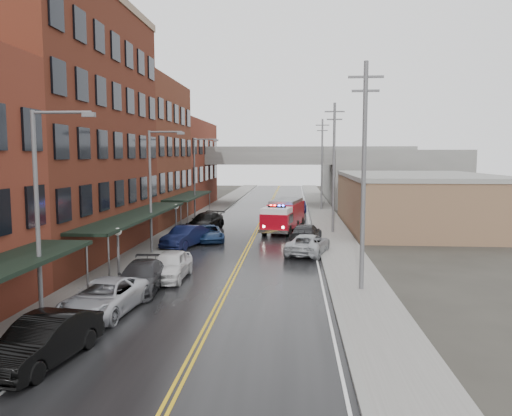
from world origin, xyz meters
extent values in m
cube|color=black|center=(0.00, 30.00, 0.01)|extent=(11.00, 160.00, 0.02)
cube|color=slate|center=(-7.30, 30.00, 0.07)|extent=(3.00, 160.00, 0.15)
cube|color=slate|center=(7.30, 30.00, 0.07)|extent=(3.00, 160.00, 0.15)
cube|color=gray|center=(-5.65, 30.00, 0.07)|extent=(0.30, 160.00, 0.15)
cube|color=gray|center=(5.65, 30.00, 0.07)|extent=(0.30, 160.00, 0.15)
cube|color=#5B2618|center=(-13.30, 23.00, 9.00)|extent=(9.00, 20.00, 18.00)
cube|color=#5D2C1B|center=(-13.30, 40.50, 7.50)|extent=(9.00, 15.00, 15.00)
cube|color=brown|center=(-13.30, 58.00, 6.00)|extent=(9.00, 20.00, 12.00)
cube|color=brown|center=(16.00, 40.00, 2.50)|extent=(14.00, 22.00, 5.00)
cube|color=slate|center=(18.00, 70.00, 4.00)|extent=(18.00, 30.00, 8.00)
cylinder|color=slate|center=(-6.35, 11.60, 1.50)|extent=(0.10, 0.10, 3.00)
cube|color=black|center=(-7.50, 23.00, 3.00)|extent=(2.60, 18.00, 0.18)
cylinder|color=slate|center=(-6.35, 14.40, 1.50)|extent=(0.10, 0.10, 3.00)
cylinder|color=slate|center=(-6.35, 31.60, 1.50)|extent=(0.10, 0.10, 3.00)
cube|color=black|center=(-7.50, 40.50, 3.00)|extent=(2.60, 13.00, 0.18)
cylinder|color=slate|center=(-6.35, 34.40, 1.50)|extent=(0.10, 0.10, 3.00)
cylinder|color=slate|center=(-6.35, 46.60, 1.50)|extent=(0.10, 0.10, 3.00)
cylinder|color=#59595B|center=(-6.40, 16.00, 1.40)|extent=(0.14, 0.14, 2.80)
sphere|color=silver|center=(-6.40, 16.00, 2.90)|extent=(0.44, 0.44, 0.44)
cylinder|color=#59595B|center=(-6.40, 30.00, 1.40)|extent=(0.14, 0.14, 2.80)
sphere|color=silver|center=(-6.40, 30.00, 2.90)|extent=(0.44, 0.44, 0.44)
cylinder|color=#59595B|center=(-6.80, 8.00, 4.50)|extent=(0.18, 0.18, 9.00)
cylinder|color=#59595B|center=(-5.60, 8.00, 8.90)|extent=(2.40, 0.12, 0.12)
cube|color=#59595B|center=(-4.50, 8.00, 8.80)|extent=(0.50, 0.22, 0.18)
cylinder|color=#59595B|center=(-6.80, 24.00, 4.50)|extent=(0.18, 0.18, 9.00)
cylinder|color=#59595B|center=(-5.60, 24.00, 8.90)|extent=(2.40, 0.12, 0.12)
cube|color=#59595B|center=(-4.50, 24.00, 8.80)|extent=(0.50, 0.22, 0.18)
cylinder|color=#59595B|center=(-6.80, 40.00, 4.50)|extent=(0.18, 0.18, 9.00)
cylinder|color=#59595B|center=(-5.60, 40.00, 8.90)|extent=(2.40, 0.12, 0.12)
cube|color=#59595B|center=(-4.50, 40.00, 8.80)|extent=(0.50, 0.22, 0.18)
cylinder|color=#59595B|center=(7.20, 15.00, 6.00)|extent=(0.24, 0.24, 12.00)
cube|color=#59595B|center=(7.20, 15.00, 11.20)|extent=(1.80, 0.12, 0.12)
cube|color=#59595B|center=(7.20, 15.00, 10.50)|extent=(1.40, 0.12, 0.12)
cylinder|color=#59595B|center=(7.20, 35.00, 6.00)|extent=(0.24, 0.24, 12.00)
cube|color=#59595B|center=(7.20, 35.00, 11.20)|extent=(1.80, 0.12, 0.12)
cube|color=#59595B|center=(7.20, 35.00, 10.50)|extent=(1.40, 0.12, 0.12)
cylinder|color=#59595B|center=(7.20, 55.00, 6.00)|extent=(0.24, 0.24, 12.00)
cube|color=#59595B|center=(7.20, 55.00, 11.20)|extent=(1.80, 0.12, 0.12)
cube|color=#59595B|center=(7.20, 55.00, 10.50)|extent=(1.40, 0.12, 0.12)
cube|color=slate|center=(0.00, 62.00, 6.75)|extent=(40.00, 10.00, 1.50)
cube|color=slate|center=(-11.00, 62.00, 3.00)|extent=(1.60, 8.00, 6.00)
cube|color=slate|center=(11.00, 62.00, 3.00)|extent=(1.60, 8.00, 6.00)
cube|color=maroon|center=(2.83, 37.30, 1.59)|extent=(3.61, 6.02, 2.15)
cube|color=maroon|center=(2.04, 33.39, 1.28)|extent=(3.03, 3.11, 1.53)
cube|color=silver|center=(2.04, 33.39, 2.30)|extent=(2.86, 2.88, 0.51)
cube|color=black|center=(2.08, 33.59, 1.59)|extent=(2.85, 2.11, 0.82)
cube|color=slate|center=(2.83, 37.30, 2.81)|extent=(3.28, 5.57, 0.31)
cube|color=black|center=(2.04, 33.39, 2.64)|extent=(1.66, 0.60, 0.14)
sphere|color=#FF0C0C|center=(1.49, 33.50, 2.72)|extent=(0.20, 0.20, 0.20)
sphere|color=#1933FF|center=(2.60, 33.28, 2.72)|extent=(0.20, 0.20, 0.20)
cylinder|color=black|center=(0.92, 33.51, 0.51)|extent=(1.07, 0.55, 1.02)
cylinder|color=black|center=(3.13, 33.06, 0.51)|extent=(1.07, 0.55, 1.02)
cylinder|color=black|center=(1.63, 37.02, 0.51)|extent=(1.07, 0.55, 1.02)
cylinder|color=black|center=(3.83, 36.57, 0.51)|extent=(1.07, 0.55, 1.02)
cylinder|color=black|center=(2.13, 39.52, 0.51)|extent=(1.07, 0.55, 1.02)
cylinder|color=black|center=(4.34, 39.08, 0.51)|extent=(1.07, 0.55, 1.02)
imported|color=black|center=(-5.00, 4.70, 0.83)|extent=(2.51, 5.25, 1.66)
imported|color=#AEB0B7|center=(-5.00, 10.20, 0.77)|extent=(3.01, 5.73, 1.54)
imported|color=#28282B|center=(-4.49, 14.11, 0.78)|extent=(2.47, 5.47, 1.56)
imported|color=silver|center=(-3.60, 16.80, 0.83)|extent=(1.98, 4.89, 1.66)
imported|color=black|center=(-5.00, 27.16, 0.84)|extent=(3.21, 5.39, 1.68)
imported|color=#14284C|center=(-3.60, 29.97, 0.68)|extent=(3.48, 5.30, 1.35)
imported|color=black|center=(-5.00, 36.18, 0.84)|extent=(3.49, 6.13, 1.67)
imported|color=#A7AAAF|center=(4.63, 24.89, 0.75)|extent=(3.77, 5.87, 1.51)
imported|color=#242427|center=(4.58, 29.80, 0.79)|extent=(3.07, 5.74, 1.58)
imported|color=silver|center=(3.60, 42.33, 0.82)|extent=(2.80, 5.11, 1.65)
imported|color=black|center=(4.06, 52.20, 0.78)|extent=(2.15, 4.88, 1.56)
camera|label=1|loc=(3.60, -11.33, 7.18)|focal=35.00mm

